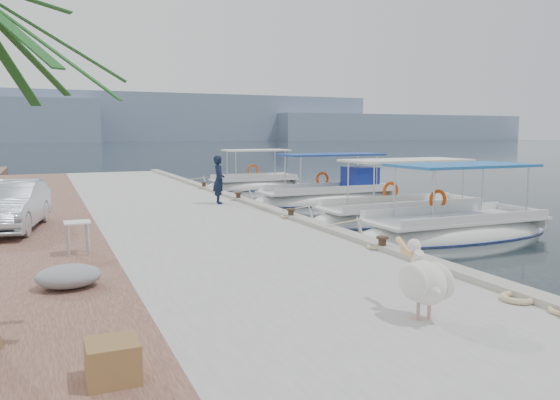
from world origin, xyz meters
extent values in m
plane|color=black|center=(0.00, 0.00, 0.00)|extent=(400.00, 400.00, 0.00)
cube|color=#959690|center=(-3.00, 5.00, 0.25)|extent=(6.00, 40.00, 0.50)
cube|color=gray|center=(-0.22, 5.00, 0.56)|extent=(0.44, 40.00, 0.12)
cube|color=brown|center=(-8.00, 5.00, 0.25)|extent=(4.00, 40.00, 0.50)
cube|color=gray|center=(40.00, 210.00, 9.00)|extent=(160.00, 40.00, 18.00)
cube|color=gray|center=(140.00, 200.00, 5.50)|extent=(120.00, 40.00, 11.00)
ellipsoid|color=silver|center=(4.11, -0.79, 0.05)|extent=(7.01, 2.47, 1.30)
ellipsoid|color=navy|center=(4.11, -0.79, 0.03)|extent=(7.05, 2.52, 0.22)
cube|color=silver|center=(4.11, -0.79, 0.55)|extent=(5.75, 2.12, 0.08)
cube|color=#205EA3|center=(4.28, -0.79, 2.19)|extent=(4.21, 2.27, 0.08)
cylinder|color=silver|center=(2.53, -1.72, 1.35)|extent=(0.05, 0.05, 1.60)
torus|color=#F94D0D|center=(4.41, 0.38, 1.00)|extent=(0.68, 0.12, 0.68)
ellipsoid|color=silver|center=(4.36, 2.32, 0.05)|extent=(7.51, 2.23, 1.30)
ellipsoid|color=navy|center=(4.36, 2.32, 0.03)|extent=(7.55, 2.28, 0.22)
cube|color=silver|center=(4.36, 2.32, 0.55)|extent=(6.16, 1.92, 0.08)
cube|color=beige|center=(4.54, 2.32, 2.19)|extent=(4.51, 2.06, 0.08)
cylinder|color=silver|center=(2.67, 1.48, 1.35)|extent=(0.05, 0.05, 1.60)
torus|color=#F94D0D|center=(4.66, 3.38, 1.00)|extent=(0.68, 0.12, 0.68)
ellipsoid|color=silver|center=(4.43, 8.01, 0.05)|extent=(7.66, 2.19, 1.30)
ellipsoid|color=navy|center=(4.43, 8.01, 0.03)|extent=(7.70, 2.24, 0.22)
cube|color=silver|center=(4.43, 8.01, 0.55)|extent=(6.28, 1.88, 0.08)
cube|color=navy|center=(4.62, 8.01, 2.19)|extent=(4.60, 2.02, 0.08)
cylinder|color=silver|center=(2.71, 7.19, 1.35)|extent=(0.05, 0.05, 1.60)
torus|color=#F94D0D|center=(4.73, 9.05, 1.00)|extent=(0.68, 0.12, 0.68)
cube|color=navy|center=(6.16, 8.01, 1.10)|extent=(1.20, 1.53, 1.00)
ellipsoid|color=silver|center=(3.55, 15.09, 0.05)|extent=(5.91, 2.04, 1.30)
ellipsoid|color=navy|center=(3.55, 15.09, 0.03)|extent=(5.94, 2.08, 0.22)
cube|color=silver|center=(3.55, 15.09, 0.55)|extent=(4.84, 1.75, 0.08)
cube|color=white|center=(3.70, 15.09, 2.19)|extent=(3.54, 1.87, 0.08)
cylinder|color=silver|center=(2.22, 14.32, 1.35)|extent=(0.05, 0.05, 1.60)
torus|color=#F94D0D|center=(3.85, 16.06, 1.00)|extent=(0.68, 0.12, 0.68)
cylinder|color=black|center=(-0.35, -3.50, 0.65)|extent=(0.18, 0.18, 0.30)
cylinder|color=black|center=(-0.35, -3.50, 0.80)|extent=(0.28, 0.28, 0.05)
cylinder|color=black|center=(-0.35, 1.50, 0.65)|extent=(0.18, 0.18, 0.30)
cylinder|color=black|center=(-0.35, 1.50, 0.80)|extent=(0.28, 0.28, 0.05)
cylinder|color=black|center=(-0.35, 6.50, 0.65)|extent=(0.18, 0.18, 0.30)
cylinder|color=black|center=(-0.35, 6.50, 0.80)|extent=(0.28, 0.28, 0.05)
cylinder|color=black|center=(-0.35, 11.50, 0.65)|extent=(0.18, 0.18, 0.30)
cylinder|color=black|center=(-0.35, 11.50, 0.80)|extent=(0.28, 0.28, 0.05)
cylinder|color=tan|center=(-2.51, -7.61, 0.67)|extent=(0.05, 0.05, 0.34)
cylinder|color=tan|center=(-2.35, -7.65, 0.67)|extent=(0.05, 0.05, 0.34)
ellipsoid|color=silver|center=(-2.43, -7.63, 1.04)|extent=(0.65, 0.88, 0.63)
cylinder|color=silver|center=(-2.36, -7.35, 1.31)|extent=(0.19, 0.31, 0.33)
sphere|color=silver|center=(-2.34, -7.25, 1.50)|extent=(0.20, 0.20, 0.20)
cone|color=#EAA566|center=(-2.27, -6.95, 1.40)|extent=(0.24, 0.62, 0.24)
imported|color=black|center=(-1.31, 5.93, 1.41)|extent=(0.50, 0.71, 1.82)
imported|color=#ADBBC5|center=(-8.25, 2.78, 1.18)|extent=(2.16, 4.34, 1.37)
cube|color=brown|center=(-6.76, -7.88, 0.72)|extent=(0.55, 0.55, 0.44)
ellipsoid|color=gray|center=(-7.03, -3.87, 0.70)|extent=(1.10, 0.90, 0.40)
cylinder|color=silver|center=(-6.93, -1.34, 0.85)|extent=(0.06, 0.06, 0.70)
cylinder|color=silver|center=(-6.53, -1.34, 0.85)|extent=(0.06, 0.06, 0.70)
cylinder|color=silver|center=(-6.93, -0.94, 0.85)|extent=(0.06, 0.06, 0.70)
cylinder|color=silver|center=(-6.53, -0.94, 0.85)|extent=(0.06, 0.06, 0.70)
cube|color=white|center=(-6.73, -1.14, 1.21)|extent=(0.55, 0.55, 0.03)
torus|color=#C6B284|center=(-0.50, -7.53, 0.55)|extent=(0.54, 0.54, 0.10)
camera|label=1|loc=(-7.33, -13.75, 3.16)|focal=35.00mm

